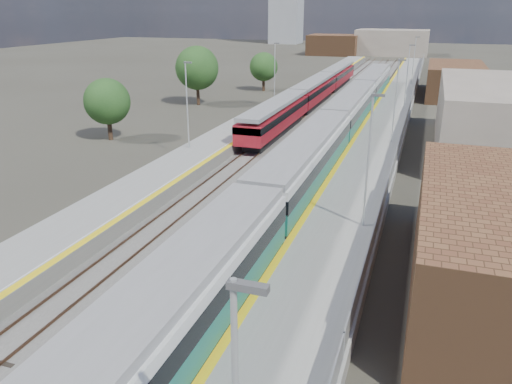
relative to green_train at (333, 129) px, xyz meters
The scene contains 11 objects.
ground 10.70m from the green_train, 98.27° to the left, with size 320.00×320.00×0.00m, color #47443A.
ballast_bed 13.56m from the green_train, 106.30° to the left, with size 10.50×155.00×0.06m, color #565451.
tracks 15.01m from the green_train, 102.27° to the left, with size 8.96×160.00×0.17m.
platform_right 13.49m from the green_train, 73.56° to the left, with size 4.70×155.00×8.52m.
platform_left 16.70m from the green_train, 129.47° to the left, with size 4.30×155.00×8.52m.
buildings 101.19m from the green_train, 101.22° to the left, with size 72.00×185.50×40.00m.
green_train is the anchor object (origin of this frame).
red_train 24.76m from the green_train, 106.42° to the left, with size 2.71×54.97×3.42m.
tree_a 22.60m from the green_train, behind, with size 4.59×4.59×6.22m.
tree_b 29.48m from the green_train, 139.64° to the left, with size 5.89×5.89×7.99m.
tree_c 38.16m from the green_train, 117.52° to the left, with size 4.53×4.53×6.14m.
Camera 1 is at (9.23, -4.58, 12.62)m, focal length 35.00 mm.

